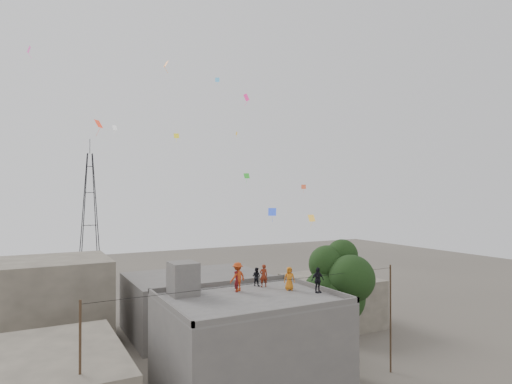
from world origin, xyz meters
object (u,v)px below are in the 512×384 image
tree (340,284)px  transmission_tower (90,218)px  stair_head_box (183,278)px  person_dark_adult (318,280)px  person_red_adult (264,276)px

tree → transmission_tower: bearing=106.1°
stair_head_box → person_dark_adult: 8.36m
stair_head_box → tree: (10.57, -2.00, -1.00)m
tree → transmission_tower: (-11.37, 39.40, 2.97)m
transmission_tower → person_dark_adult: transmission_tower is taller
tree → person_red_adult: tree is taller
transmission_tower → person_dark_adult: 41.78m
person_dark_adult → stair_head_box: bearing=154.6°
transmission_tower → person_red_adult: 38.35m
stair_head_box → tree: tree is taller
transmission_tower → person_dark_adult: (8.40, -40.87, -2.17)m
tree → person_dark_adult: 3.40m
tree → transmission_tower: transmission_tower is taller
stair_head_box → person_dark_adult: stair_head_box is taller
person_red_adult → person_dark_adult: (2.15, -3.09, 0.04)m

